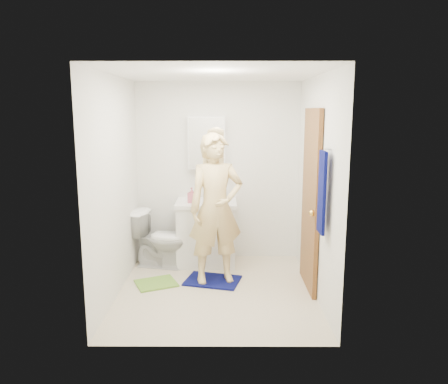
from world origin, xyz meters
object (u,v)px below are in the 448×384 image
at_px(vanity_cabinet, 207,234).
at_px(medicine_cabinet, 207,143).
at_px(toilet, 161,239).
at_px(toothbrush_cup, 221,197).
at_px(soap_dispenser, 192,195).
at_px(towel, 322,192).
at_px(man, 216,209).

relative_size(vanity_cabinet, medicine_cabinet, 1.14).
bearing_deg(vanity_cabinet, toilet, -169.08).
xyz_separation_m(vanity_cabinet, toothbrush_cup, (0.19, 0.06, 0.50)).
distance_m(medicine_cabinet, soap_dispenser, 0.74).
bearing_deg(soap_dispenser, medicine_cabinet, 59.69).
bearing_deg(toothbrush_cup, soap_dispenser, -158.75).
distance_m(towel, toothbrush_cup, 1.87).
height_order(vanity_cabinet, soap_dispenser, soap_dispenser).
xyz_separation_m(toilet, toothbrush_cup, (0.79, 0.18, 0.52)).
distance_m(toothbrush_cup, man, 0.72).
bearing_deg(man, medicine_cabinet, 85.00).
bearing_deg(towel, medicine_cabinet, 124.61).
height_order(vanity_cabinet, toilet, vanity_cabinet).
height_order(toothbrush_cup, man, man).
xyz_separation_m(soap_dispenser, man, (0.32, -0.57, -0.05)).
xyz_separation_m(medicine_cabinet, toothbrush_cup, (0.19, -0.16, -0.70)).
relative_size(vanity_cabinet, toilet, 1.07).
distance_m(vanity_cabinet, toilet, 0.61).
height_order(soap_dispenser, toothbrush_cup, soap_dispenser).
distance_m(medicine_cabinet, toilet, 1.41).
height_order(soap_dispenser, man, man).
distance_m(toilet, soap_dispenser, 0.71).
bearing_deg(toilet, vanity_cabinet, -66.47).
height_order(towel, man, man).
bearing_deg(vanity_cabinet, man, -77.95).
bearing_deg(medicine_cabinet, vanity_cabinet, -90.00).
relative_size(vanity_cabinet, towel, 1.00).
bearing_deg(medicine_cabinet, toilet, -150.29).
xyz_separation_m(soap_dispenser, toothbrush_cup, (0.37, 0.15, -0.05)).
distance_m(vanity_cabinet, medicine_cabinet, 1.22).
relative_size(medicine_cabinet, man, 0.40).
height_order(toilet, toothbrush_cup, toothbrush_cup).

